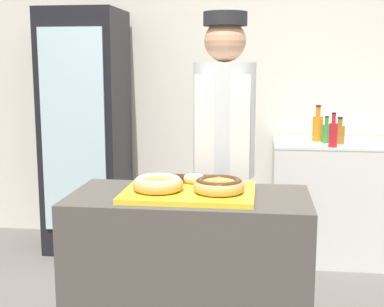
{
  "coord_description": "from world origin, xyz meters",
  "views": [
    {
      "loc": [
        0.33,
        -2.42,
        1.51
      ],
      "look_at": [
        0.0,
        0.1,
        1.08
      ],
      "focal_mm": 50.0,
      "sensor_mm": 36.0,
      "label": 1
    }
  ],
  "objects_px": {
    "beverage_fridge": "(86,131)",
    "bottle_green": "(326,132)",
    "serving_tray": "(189,192)",
    "donut_light_glaze": "(158,183)",
    "bottle_red": "(333,134)",
    "baker_person": "(224,159)",
    "bottle_orange": "(318,127)",
    "donut_chocolate_glaze": "(219,185)",
    "bottle_amber": "(340,134)",
    "brownie_back_right": "(212,180)",
    "chest_freezer": "(335,199)",
    "brownie_back_left": "(176,179)",
    "donut_mini_center": "(194,178)"
  },
  "relations": [
    {
      "from": "brownie_back_left",
      "to": "bottle_green",
      "type": "height_order",
      "value": "bottle_green"
    },
    {
      "from": "serving_tray",
      "to": "brownie_back_right",
      "type": "bearing_deg",
      "value": 60.47
    },
    {
      "from": "chest_freezer",
      "to": "bottle_orange",
      "type": "height_order",
      "value": "bottle_orange"
    },
    {
      "from": "chest_freezer",
      "to": "beverage_fridge",
      "type": "bearing_deg",
      "value": -179.81
    },
    {
      "from": "bottle_red",
      "to": "baker_person",
      "type": "bearing_deg",
      "value": -130.55
    },
    {
      "from": "donut_chocolate_glaze",
      "to": "baker_person",
      "type": "relative_size",
      "value": 0.13
    },
    {
      "from": "baker_person",
      "to": "bottle_green",
      "type": "height_order",
      "value": "baker_person"
    },
    {
      "from": "serving_tray",
      "to": "bottle_green",
      "type": "relative_size",
      "value": 3.01
    },
    {
      "from": "beverage_fridge",
      "to": "baker_person",
      "type": "bearing_deg",
      "value": -42.84
    },
    {
      "from": "bottle_green",
      "to": "chest_freezer",
      "type": "bearing_deg",
      "value": 30.34
    },
    {
      "from": "bottle_green",
      "to": "bottle_amber",
      "type": "bearing_deg",
      "value": -22.52
    },
    {
      "from": "bottle_orange",
      "to": "brownie_back_left",
      "type": "bearing_deg",
      "value": -117.98
    },
    {
      "from": "donut_light_glaze",
      "to": "donut_mini_center",
      "type": "bearing_deg",
      "value": 53.97
    },
    {
      "from": "baker_person",
      "to": "beverage_fridge",
      "type": "distance_m",
      "value": 1.63
    },
    {
      "from": "chest_freezer",
      "to": "bottle_green",
      "type": "xyz_separation_m",
      "value": [
        -0.1,
        -0.06,
        0.53
      ]
    },
    {
      "from": "beverage_fridge",
      "to": "brownie_back_right",
      "type": "bearing_deg",
      "value": -53.44
    },
    {
      "from": "donut_mini_center",
      "to": "bottle_green",
      "type": "relative_size",
      "value": 0.56
    },
    {
      "from": "baker_person",
      "to": "donut_light_glaze",
      "type": "bearing_deg",
      "value": -111.49
    },
    {
      "from": "donut_light_glaze",
      "to": "beverage_fridge",
      "type": "height_order",
      "value": "beverage_fridge"
    },
    {
      "from": "donut_light_glaze",
      "to": "brownie_back_left",
      "type": "height_order",
      "value": "donut_light_glaze"
    },
    {
      "from": "donut_chocolate_glaze",
      "to": "bottle_amber",
      "type": "relative_size",
      "value": 1.19
    },
    {
      "from": "beverage_fridge",
      "to": "bottle_orange",
      "type": "relative_size",
      "value": 6.92
    },
    {
      "from": "serving_tray",
      "to": "bottle_red",
      "type": "relative_size",
      "value": 2.45
    },
    {
      "from": "donut_light_glaze",
      "to": "donut_chocolate_glaze",
      "type": "distance_m",
      "value": 0.28
    },
    {
      "from": "chest_freezer",
      "to": "bottle_red",
      "type": "relative_size",
      "value": 3.92
    },
    {
      "from": "bottle_green",
      "to": "bottle_orange",
      "type": "bearing_deg",
      "value": 124.19
    },
    {
      "from": "donut_light_glaze",
      "to": "chest_freezer",
      "type": "relative_size",
      "value": 0.24
    },
    {
      "from": "brownie_back_left",
      "to": "brownie_back_right",
      "type": "bearing_deg",
      "value": 0.0
    },
    {
      "from": "brownie_back_right",
      "to": "bottle_amber",
      "type": "distance_m",
      "value": 1.7
    },
    {
      "from": "beverage_fridge",
      "to": "bottle_red",
      "type": "xyz_separation_m",
      "value": [
        1.92,
        -0.26,
        0.05
      ]
    },
    {
      "from": "serving_tray",
      "to": "donut_light_glaze",
      "type": "xyz_separation_m",
      "value": [
        -0.14,
        -0.04,
        0.05
      ]
    },
    {
      "from": "chest_freezer",
      "to": "bottle_amber",
      "type": "distance_m",
      "value": 0.54
    },
    {
      "from": "serving_tray",
      "to": "bottle_orange",
      "type": "bearing_deg",
      "value": 66.63
    },
    {
      "from": "serving_tray",
      "to": "beverage_fridge",
      "type": "height_order",
      "value": "beverage_fridge"
    },
    {
      "from": "donut_light_glaze",
      "to": "bottle_orange",
      "type": "height_order",
      "value": "bottle_orange"
    },
    {
      "from": "baker_person",
      "to": "bottle_orange",
      "type": "distance_m",
      "value": 1.31
    },
    {
      "from": "beverage_fridge",
      "to": "bottle_red",
      "type": "bearing_deg",
      "value": -7.7
    },
    {
      "from": "serving_tray",
      "to": "beverage_fridge",
      "type": "distance_m",
      "value": 2.04
    },
    {
      "from": "donut_chocolate_glaze",
      "to": "bottle_orange",
      "type": "height_order",
      "value": "bottle_orange"
    },
    {
      "from": "brownie_back_right",
      "to": "chest_freezer",
      "type": "xyz_separation_m",
      "value": [
        0.83,
        1.58,
        -0.48
      ]
    },
    {
      "from": "bottle_amber",
      "to": "bottle_green",
      "type": "bearing_deg",
      "value": 157.48
    },
    {
      "from": "donut_light_glaze",
      "to": "bottle_green",
      "type": "relative_size",
      "value": 1.18
    },
    {
      "from": "donut_chocolate_glaze",
      "to": "baker_person",
      "type": "height_order",
      "value": "baker_person"
    },
    {
      "from": "brownie_back_right",
      "to": "bottle_amber",
      "type": "xyz_separation_m",
      "value": [
        0.82,
        1.48,
        0.05
      ]
    },
    {
      "from": "baker_person",
      "to": "bottle_red",
      "type": "distance_m",
      "value": 1.12
    },
    {
      "from": "bottle_orange",
      "to": "donut_light_glaze",
      "type": "bearing_deg",
      "value": -116.67
    },
    {
      "from": "beverage_fridge",
      "to": "bottle_green",
      "type": "height_order",
      "value": "beverage_fridge"
    },
    {
      "from": "serving_tray",
      "to": "donut_light_glaze",
      "type": "bearing_deg",
      "value": -165.8
    },
    {
      "from": "bottle_amber",
      "to": "bottle_red",
      "type": "relative_size",
      "value": 0.81
    },
    {
      "from": "bottle_amber",
      "to": "bottle_orange",
      "type": "relative_size",
      "value": 0.72
    }
  ]
}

